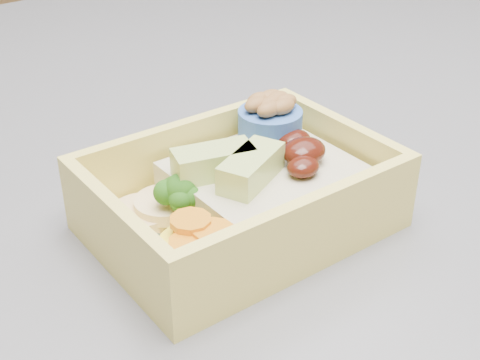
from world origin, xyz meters
TOP-DOWN VIEW (x-y plane):
  - bento_box at (0.04, -0.23)m, footprint 0.18×0.13m

SIDE VIEW (x-z plane):
  - bento_box at x=0.04m, z-range 0.91..0.97m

